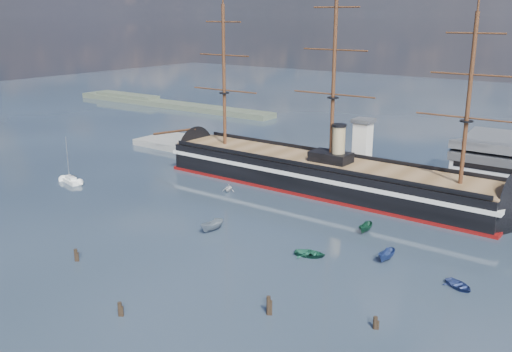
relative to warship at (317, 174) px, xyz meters
The scene contains 16 objects.
ground 20.61m from the warship, 81.73° to the right, with size 600.00×600.00×0.00m, color #1D2834.
quay 20.95m from the warship, 51.10° to the left, with size 180.00×18.00×2.00m, color slate.
quay_tower 15.38m from the warship, 65.56° to the left, with size 5.00×5.00×15.00m.
shoreline 155.61m from the warship, 151.18° to the left, with size 120.00×10.00×4.00m.
warship is the anchor object (origin of this frame).
sailboat 65.19m from the warship, 148.52° to the right, with size 8.08×4.02×12.43m.
motorboat_a 38.82m from the warship, 93.28° to the right, with size 7.03×2.58×2.81m, color slate.
motorboat_b 42.97m from the warship, 61.18° to the right, with size 3.61×1.44×1.68m, color #1B5640.
motorboat_c 31.35m from the warship, 40.82° to the right, with size 5.85×2.14×2.34m, color #113B28.
motorboat_d 23.01m from the warship, 138.13° to the right, with size 5.74×2.49×2.11m, color silver.
motorboat_e 57.98m from the warship, 35.95° to the right, with size 3.25×1.30×1.52m, color navy.
motorboat_f 45.23m from the warship, 43.29° to the right, with size 6.06×2.22×2.42m, color navy.
piling_near_left 65.70m from the warship, 100.99° to the right, with size 0.64×0.64×3.02m, color black.
piling_near_mid 73.41m from the warship, 82.85° to the right, with size 0.64×0.64×2.89m, color black.
piling_near_right 65.19m from the warship, 65.83° to the right, with size 0.64×0.64×3.68m, color black.
piling_far_right 67.75m from the warship, 52.50° to the right, with size 0.64×0.64×2.60m, color black.
Camera 1 is at (67.35, -61.76, 43.07)m, focal length 40.00 mm.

